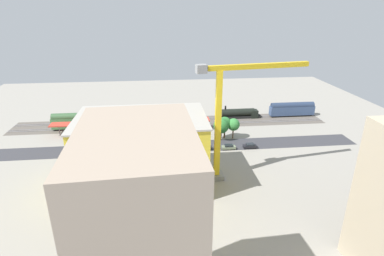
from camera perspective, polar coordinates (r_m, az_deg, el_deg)
name	(u,v)px	position (r m, az deg, el deg)	size (l,w,h in m)	color
ground_plane	(174,143)	(103.63, -3.30, -2.74)	(193.61, 193.61, 0.00)	gray
rail_bed	(172,123)	(121.51, -3.79, 0.97)	(121.01, 13.73, 0.01)	#5B544C
street_asphalt	(175,147)	(100.47, -3.20, -3.55)	(121.01, 9.00, 0.01)	#38383D
track_rails	(172,122)	(121.44, -3.79, 1.05)	(121.00, 7.80, 0.12)	#9E9EA8
platform_canopy_near	(132,122)	(113.18, -11.18, 1.12)	(56.96, 4.59, 4.09)	#C63D2D
locomotive	(241,113)	(127.78, 9.09, 2.68)	(16.41, 3.16, 5.35)	black
passenger_coach	(292,109)	(134.64, 18.11, 3.40)	(18.78, 2.95, 5.97)	black
freight_coach_far	(74,121)	(121.92, -21.06, 1.27)	(16.22, 3.06, 6.33)	black
parked_car_0	(250,146)	(100.99, 10.72, -3.33)	(4.44, 1.99, 1.63)	black
parked_car_1	(229,147)	(99.20, 6.82, -3.57)	(4.50, 1.89, 1.60)	black
parked_car_2	(205,148)	(98.36, 2.52, -3.65)	(4.02, 1.80, 1.62)	black
parked_car_3	(180,149)	(97.09, -2.24, -3.98)	(4.72, 1.85, 1.66)	black
construction_building	(143,152)	(77.43, -9.10, -4.44)	(30.62, 19.54, 17.89)	yellow
construction_roof_slab	(141,117)	(73.95, -9.51, 1.95)	(31.22, 20.14, 0.40)	#ADA89E
tower_crane	(229,111)	(76.64, 6.94, 3.15)	(28.95, 5.95, 30.34)	gray
box_truck_0	(163,152)	(93.37, -5.41, -4.47)	(9.66, 2.84, 3.54)	black
box_truck_1	(102,155)	(95.22, -16.40, -4.81)	(8.43, 2.67, 3.46)	black
street_tree_0	(225,123)	(105.75, 6.13, 0.89)	(4.42, 4.42, 7.75)	brown
street_tree_1	(233,125)	(105.99, 7.71, 0.63)	(4.32, 4.32, 7.27)	brown
street_tree_2	(221,126)	(104.31, 5.46, 0.42)	(5.31, 5.31, 7.82)	brown
street_tree_3	(135,128)	(103.57, -10.48, -0.03)	(5.38, 5.38, 7.82)	brown
street_tree_4	(94,132)	(105.68, -17.84, -0.76)	(5.08, 5.08, 6.87)	brown
traffic_light	(183,140)	(94.76, -1.70, -2.30)	(0.50, 0.36, 6.40)	#333333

